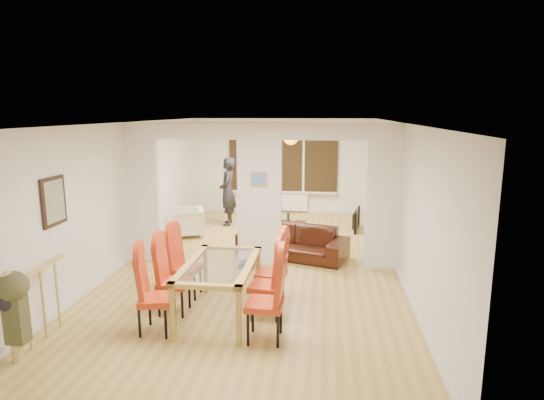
% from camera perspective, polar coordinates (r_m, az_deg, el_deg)
% --- Properties ---
extents(floor, '(5.00, 9.00, 0.01)m').
position_cam_1_polar(floor, '(8.60, -1.51, -7.91)').
color(floor, tan).
rests_on(floor, ground).
extents(room_walls, '(5.00, 9.00, 2.60)m').
position_cam_1_polar(room_walls, '(8.27, -1.56, 0.64)').
color(room_walls, silver).
rests_on(room_walls, floor).
extents(divider_wall, '(5.00, 0.18, 2.60)m').
position_cam_1_polar(divider_wall, '(8.27, -1.56, 0.64)').
color(divider_wall, white).
rests_on(divider_wall, floor).
extents(bay_window_blinds, '(3.00, 0.08, 1.80)m').
position_cam_1_polar(bay_window_blinds, '(12.60, 1.38, 5.19)').
color(bay_window_blinds, black).
rests_on(bay_window_blinds, room_walls).
extents(radiator, '(1.40, 0.08, 0.50)m').
position_cam_1_polar(radiator, '(12.74, 1.34, -0.20)').
color(radiator, white).
rests_on(radiator, floor).
extents(pendant_light, '(0.36, 0.36, 0.36)m').
position_cam_1_polar(pendant_light, '(11.39, 2.36, 7.83)').
color(pendant_light, orange).
rests_on(pendant_light, room_walls).
extents(stair_newel, '(0.40, 1.20, 1.10)m').
position_cam_1_polar(stair_newel, '(6.35, -27.09, -10.94)').
color(stair_newel, tan).
rests_on(stair_newel, floor).
extents(wall_poster, '(0.04, 0.52, 0.67)m').
position_cam_1_polar(wall_poster, '(6.83, -25.71, -0.14)').
color(wall_poster, gray).
rests_on(wall_poster, room_walls).
extents(pillar_photo, '(0.30, 0.03, 0.25)m').
position_cam_1_polar(pillar_photo, '(8.12, -1.67, 2.60)').
color(pillar_photo, '#4C8CD8').
rests_on(pillar_photo, divider_wall).
extents(dining_table, '(0.92, 1.64, 0.77)m').
position_cam_1_polar(dining_table, '(6.42, -6.54, -11.10)').
color(dining_table, '#B18F41').
rests_on(dining_table, floor).
extents(dining_chair_la, '(0.50, 0.50, 1.05)m').
position_cam_1_polar(dining_chair_la, '(6.07, -14.32, -11.26)').
color(dining_chair_la, '#BA3113').
rests_on(dining_chair_la, floor).
extents(dining_chair_lb, '(0.42, 0.42, 1.03)m').
position_cam_1_polar(dining_chair_lb, '(6.58, -12.25, -9.50)').
color(dining_chair_lb, '#BA3113').
rests_on(dining_chair_lb, floor).
extents(dining_chair_lc, '(0.48, 0.48, 1.02)m').
position_cam_1_polar(dining_chair_lc, '(7.10, -10.68, -7.92)').
color(dining_chair_lc, '#BA3113').
rests_on(dining_chair_lc, floor).
extents(dining_chair_ra, '(0.46, 0.46, 1.11)m').
position_cam_1_polar(dining_chair_ra, '(5.69, -0.92, -12.16)').
color(dining_chair_ra, '#BA3113').
rests_on(dining_chair_ra, floor).
extents(dining_chair_rb, '(0.48, 0.48, 1.04)m').
position_cam_1_polar(dining_chair_rb, '(6.30, -0.80, -10.11)').
color(dining_chair_rb, '#BA3113').
rests_on(dining_chair_rb, floor).
extents(dining_chair_rc, '(0.47, 0.47, 1.02)m').
position_cam_1_polar(dining_chair_rc, '(6.77, -0.12, -8.68)').
color(dining_chair_rc, '#BA3113').
rests_on(dining_chair_rc, floor).
extents(sofa, '(2.25, 1.43, 0.61)m').
position_cam_1_polar(sofa, '(8.89, 2.56, -5.19)').
color(sofa, black).
rests_on(sofa, floor).
extents(armchair, '(0.88, 0.90, 0.64)m').
position_cam_1_polar(armchair, '(10.51, -10.49, -2.73)').
color(armchair, beige).
rests_on(armchair, floor).
extents(person, '(0.67, 0.49, 1.69)m').
position_cam_1_polar(person, '(11.29, -5.58, 1.08)').
color(person, black).
rests_on(person, floor).
extents(television, '(0.90, 0.26, 0.51)m').
position_cam_1_polar(television, '(11.03, 10.15, -2.40)').
color(television, black).
rests_on(television, floor).
extents(coffee_table, '(1.11, 0.71, 0.24)m').
position_cam_1_polar(coffee_table, '(10.73, 1.50, -3.38)').
color(coffee_table, '#332411').
rests_on(coffee_table, floor).
extents(bottle, '(0.07, 0.07, 0.28)m').
position_cam_1_polar(bottle, '(10.54, 2.06, -2.21)').
color(bottle, '#143F19').
rests_on(bottle, coffee_table).
extents(bowl, '(0.20, 0.20, 0.05)m').
position_cam_1_polar(bowl, '(10.61, 2.59, -2.75)').
color(bowl, '#332411').
rests_on(bowl, coffee_table).
extents(shoes, '(0.25, 0.28, 0.11)m').
position_cam_1_polar(shoes, '(8.34, -3.15, -8.15)').
color(shoes, black).
rests_on(shoes, floor).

